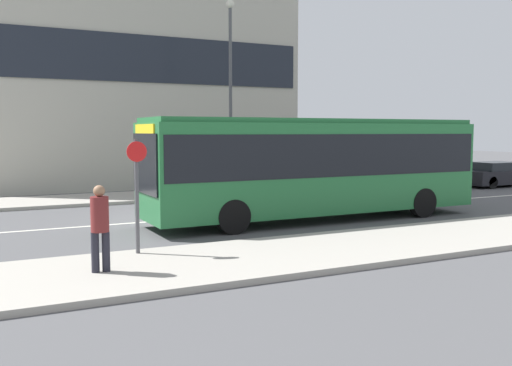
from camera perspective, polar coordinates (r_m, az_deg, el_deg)
name	(u,v)px	position (r m, az deg, el deg)	size (l,w,h in m)	color
ground_plane	(171,220)	(18.20, -8.54, -3.71)	(120.00, 120.00, 0.00)	#4F4F51
sidewalk_near	(262,257)	(12.51, 0.58, -7.43)	(44.00, 3.50, 0.13)	#A39E93
sidewalk_far	(122,198)	(24.16, -13.21, -1.44)	(44.00, 3.50, 0.13)	#A39E93
lane_centerline	(171,220)	(18.20, -8.54, -3.70)	(41.80, 0.16, 0.01)	silver
city_bus	(316,162)	(18.02, 6.01, 2.09)	(10.99, 2.55, 3.18)	#236B38
parked_car_0	(419,177)	(28.02, 15.95, 0.54)	(4.57, 1.84, 1.31)	#A39E84
parked_car_1	(496,175)	(31.49, 22.87, 0.78)	(3.98, 1.79, 1.25)	black
pedestrian_near_stop	(100,223)	(11.19, -15.34, -3.88)	(0.35, 0.34, 1.66)	#23232D
bus_stop_sign	(137,187)	(12.64, -11.83, -0.36)	(0.44, 0.12, 2.50)	#4C4C51
street_lamp	(230,79)	(24.80, -2.57, 10.35)	(0.36, 0.36, 8.21)	#4C4C51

